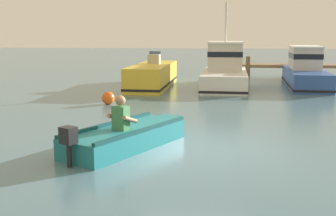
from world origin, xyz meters
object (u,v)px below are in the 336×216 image
rowboat_with_person (128,136)px  mooring_buoy (108,98)px  moored_boat_blue (305,71)px  moored_boat_white (225,71)px  moored_boat_yellow (153,76)px

rowboat_with_person → mooring_buoy: 5.79m
rowboat_with_person → moored_boat_blue: bearing=61.3°
rowboat_with_person → moored_boat_blue: 13.20m
moored_boat_white → mooring_buoy: size_ratio=12.07×
moored_boat_white → moored_boat_blue: moored_boat_white is taller
moored_boat_white → moored_boat_blue: 3.89m
rowboat_with_person → mooring_buoy: (-1.78, 5.51, -0.02)m
rowboat_with_person → moored_boat_white: (2.51, 10.83, 0.52)m
moored_boat_white → mooring_buoy: (-4.29, -5.32, -0.54)m
moored_boat_white → mooring_buoy: moored_boat_white is taller
moored_boat_yellow → mooring_buoy: size_ratio=12.49×
moored_boat_blue → moored_boat_yellow: bearing=-172.3°
moored_boat_yellow → moored_boat_white: bearing=3.9°
moored_boat_blue → mooring_buoy: 10.13m
moored_boat_yellow → moored_boat_blue: bearing=7.7°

